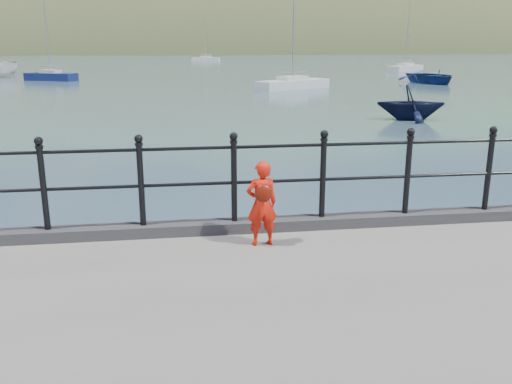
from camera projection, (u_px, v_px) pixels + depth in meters
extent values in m
plane|color=#2D4251|center=(192.00, 297.00, 7.62)|extent=(600.00, 600.00, 0.00)
cube|color=#28282B|center=(190.00, 228.00, 7.19)|extent=(60.00, 0.30, 0.15)
cylinder|color=black|center=(188.00, 184.00, 7.03)|extent=(18.00, 0.04, 0.04)
cylinder|color=black|center=(187.00, 149.00, 6.90)|extent=(18.00, 0.04, 0.04)
cylinder|color=black|center=(44.00, 190.00, 6.78)|extent=(0.08, 0.08, 1.05)
sphere|color=black|center=(38.00, 141.00, 6.62)|extent=(0.11, 0.11, 0.11)
cylinder|color=black|center=(141.00, 186.00, 6.95)|extent=(0.08, 0.08, 1.05)
sphere|color=black|center=(138.00, 139.00, 6.78)|extent=(0.11, 0.11, 0.11)
cylinder|color=black|center=(234.00, 183.00, 7.11)|extent=(0.08, 0.08, 1.05)
sphere|color=black|center=(234.00, 136.00, 6.95)|extent=(0.11, 0.11, 0.11)
cylinder|color=black|center=(323.00, 179.00, 7.28)|extent=(0.08, 0.08, 1.05)
sphere|color=black|center=(324.00, 134.00, 7.12)|extent=(0.11, 0.11, 0.11)
cylinder|color=black|center=(407.00, 176.00, 7.45)|extent=(0.08, 0.08, 1.05)
sphere|color=black|center=(411.00, 132.00, 7.28)|extent=(0.11, 0.11, 0.11)
cylinder|color=black|center=(488.00, 173.00, 7.61)|extent=(0.08, 0.08, 1.05)
sphere|color=black|center=(493.00, 130.00, 7.45)|extent=(0.11, 0.11, 0.11)
ellipsoid|color=#333A21|center=(231.00, 95.00, 200.48)|extent=(400.00, 100.00, 88.00)
ellipsoid|color=#387026|center=(300.00, 107.00, 266.44)|extent=(600.00, 180.00, 156.00)
cube|color=silver|center=(65.00, 44.00, 174.58)|extent=(9.00, 6.00, 6.00)
cube|color=#4C4744|center=(64.00, 31.00, 173.51)|extent=(9.50, 6.50, 2.00)
cube|color=silver|center=(138.00, 44.00, 177.78)|extent=(9.00, 6.00, 6.00)
cube|color=#4C4744|center=(137.00, 31.00, 176.71)|extent=(9.50, 6.50, 2.00)
cube|color=silver|center=(229.00, 44.00, 181.95)|extent=(9.00, 6.00, 6.00)
cube|color=#4C4744|center=(228.00, 32.00, 180.88)|extent=(9.50, 6.50, 2.00)
cube|color=silver|center=(307.00, 44.00, 185.70)|extent=(9.00, 6.00, 6.00)
cube|color=#4C4744|center=(307.00, 32.00, 184.64)|extent=(9.50, 6.50, 2.00)
imported|color=red|center=(262.00, 204.00, 6.67)|extent=(0.42, 0.30, 1.07)
ellipsoid|color=red|center=(263.00, 193.00, 6.50)|extent=(0.22, 0.11, 0.23)
imported|color=navy|center=(431.00, 76.00, 47.25)|extent=(4.91, 6.35, 1.21)
imported|color=silver|center=(1.00, 69.00, 54.86)|extent=(3.52, 4.94, 1.79)
imported|color=black|center=(411.00, 103.00, 24.78)|extent=(3.52, 3.21, 1.60)
cube|color=silver|center=(206.00, 60.00, 103.62)|extent=(5.51, 2.96, 0.90)
cube|color=beige|center=(206.00, 57.00, 103.49)|extent=(2.08, 1.57, 0.50)
cylinder|color=#A5A5A8|center=(205.00, 38.00, 102.57)|extent=(0.10, 0.10, 7.03)
cylinder|color=#A5A5A8|center=(206.00, 54.00, 103.34)|extent=(2.30, 0.71, 0.06)
cube|color=#121D4F|center=(51.00, 78.00, 50.71)|extent=(5.15, 3.65, 0.90)
cube|color=beige|center=(51.00, 72.00, 50.58)|extent=(2.05, 1.78, 0.50)
cylinder|color=#A5A5A8|center=(47.00, 37.00, 49.73)|extent=(0.10, 0.10, 6.46)
cylinder|color=#A5A5A8|center=(50.00, 66.00, 50.43)|extent=(2.02, 1.06, 0.06)
cube|color=silver|center=(292.00, 86.00, 41.37)|extent=(6.40, 5.06, 0.90)
cube|color=beige|center=(293.00, 79.00, 41.23)|extent=(2.59, 2.30, 0.50)
cylinder|color=#A5A5A8|center=(293.00, 25.00, 40.18)|extent=(0.10, 0.10, 7.98)
cylinder|color=#A5A5A8|center=(293.00, 72.00, 41.09)|extent=(2.47, 1.65, 0.06)
cube|color=beige|center=(405.00, 69.00, 67.48)|extent=(6.13, 5.47, 0.90)
cube|color=beige|center=(405.00, 65.00, 67.35)|extent=(2.53, 2.39, 0.50)
cylinder|color=#A5A5A8|center=(408.00, 31.00, 66.25)|extent=(0.10, 0.10, 8.33)
cylinder|color=#A5A5A8|center=(406.00, 60.00, 67.20)|extent=(2.29, 1.90, 0.06)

